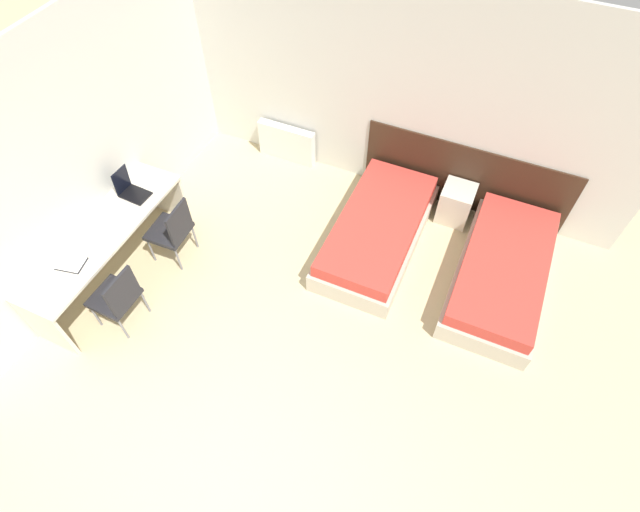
# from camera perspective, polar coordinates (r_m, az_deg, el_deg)

# --- Properties ---
(ground_plane) EXTENTS (20.00, 20.00, 0.00)m
(ground_plane) POSITION_cam_1_polar(r_m,az_deg,el_deg) (4.95, -12.01, -23.94)
(ground_plane) COLOR beige
(wall_back) EXTENTS (5.97, 0.05, 2.70)m
(wall_back) POSITION_cam_1_polar(r_m,az_deg,el_deg) (6.06, 7.79, 18.03)
(wall_back) COLOR silver
(wall_back) RESTS_ON ground_plane
(wall_left) EXTENTS (0.05, 5.20, 2.70)m
(wall_left) POSITION_cam_1_polar(r_m,az_deg,el_deg) (5.78, -24.80, 11.43)
(wall_left) COLOR silver
(wall_left) RESTS_ON ground_plane
(headboard_panel) EXTENTS (2.53, 0.03, 0.94)m
(headboard_panel) POSITION_cam_1_polar(r_m,az_deg,el_deg) (6.43, 16.18, 8.53)
(headboard_panel) COLOR #382316
(headboard_panel) RESTS_ON ground_plane
(bed_near_window) EXTENTS (0.96, 1.97, 0.42)m
(bed_near_window) POSITION_cam_1_polar(r_m,az_deg,el_deg) (5.98, 6.56, 2.82)
(bed_near_window) COLOR beige
(bed_near_window) RESTS_ON ground_plane
(bed_near_door) EXTENTS (0.96, 1.97, 0.42)m
(bed_near_door) POSITION_cam_1_polar(r_m,az_deg,el_deg) (5.93, 20.06, -1.77)
(bed_near_door) COLOR beige
(bed_near_door) RESTS_ON ground_plane
(nightstand) EXTENTS (0.38, 0.39, 0.49)m
(nightstand) POSITION_cam_1_polar(r_m,az_deg,el_deg) (6.42, 15.25, 5.82)
(nightstand) COLOR beige
(nightstand) RESTS_ON ground_plane
(radiator) EXTENTS (0.81, 0.12, 0.53)m
(radiator) POSITION_cam_1_polar(r_m,az_deg,el_deg) (7.01, -3.81, 12.74)
(radiator) COLOR silver
(radiator) RESTS_ON ground_plane
(desk) EXTENTS (0.59, 2.11, 0.72)m
(desk) POSITION_cam_1_polar(r_m,az_deg,el_deg) (5.85, -23.28, 1.62)
(desk) COLOR beige
(desk) RESTS_ON ground_plane
(chair_near_laptop) EXTENTS (0.44, 0.44, 0.85)m
(chair_near_laptop) POSITION_cam_1_polar(r_m,az_deg,el_deg) (5.85, -16.52, 2.96)
(chair_near_laptop) COLOR #232328
(chair_near_laptop) RESTS_ON ground_plane
(chair_near_notebook) EXTENTS (0.44, 0.44, 0.85)m
(chair_near_notebook) POSITION_cam_1_polar(r_m,az_deg,el_deg) (5.48, -22.19, -4.29)
(chair_near_notebook) COLOR #232328
(chair_near_notebook) RESTS_ON ground_plane
(laptop) EXTENTS (0.32, 0.24, 0.33)m
(laptop) POSITION_cam_1_polar(r_m,az_deg,el_deg) (5.98, -20.84, 7.10)
(laptop) COLOR black
(laptop) RESTS_ON desk
(open_notebook) EXTENTS (0.30, 0.26, 0.02)m
(open_notebook) POSITION_cam_1_polar(r_m,az_deg,el_deg) (5.58, -26.54, -0.76)
(open_notebook) COLOR black
(open_notebook) RESTS_ON desk
(mug) EXTENTS (0.08, 0.08, 0.09)m
(mug) POSITION_cam_1_polar(r_m,az_deg,el_deg) (5.75, -23.46, 3.44)
(mug) COLOR white
(mug) RESTS_ON desk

